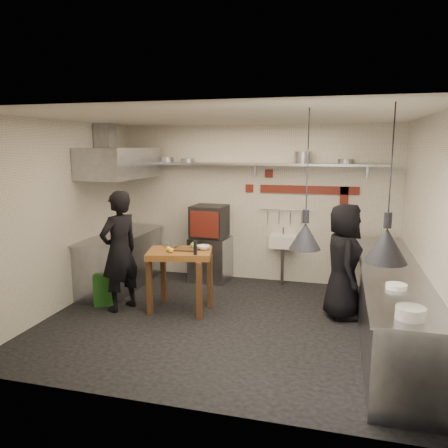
% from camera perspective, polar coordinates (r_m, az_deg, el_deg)
% --- Properties ---
extents(floor, '(5.00, 5.00, 0.00)m').
position_cam_1_polar(floor, '(6.28, 0.18, -12.59)').
color(floor, black).
rests_on(floor, ground).
extents(ceiling, '(5.00, 5.00, 0.00)m').
position_cam_1_polar(ceiling, '(5.81, 0.20, 13.82)').
color(ceiling, silver).
rests_on(ceiling, floor).
extents(wall_back, '(5.00, 0.04, 2.80)m').
position_cam_1_polar(wall_back, '(7.91, 4.05, 2.65)').
color(wall_back, silver).
rests_on(wall_back, floor).
extents(wall_front, '(5.00, 0.04, 2.80)m').
position_cam_1_polar(wall_front, '(3.94, -7.62, -5.06)').
color(wall_front, silver).
rests_on(wall_front, floor).
extents(wall_left, '(0.04, 4.20, 2.80)m').
position_cam_1_polar(wall_left, '(6.94, -20.20, 1.01)').
color(wall_left, silver).
rests_on(wall_left, floor).
extents(wall_right, '(0.04, 4.20, 2.80)m').
position_cam_1_polar(wall_right, '(5.79, 24.88, -1.03)').
color(wall_right, silver).
rests_on(wall_right, floor).
extents(red_band_horiz, '(1.70, 0.02, 0.14)m').
position_cam_1_polar(red_band_horiz, '(7.74, 11.00, 4.41)').
color(red_band_horiz, maroon).
rests_on(red_band_horiz, wall_back).
extents(red_band_vert, '(0.14, 0.02, 1.10)m').
position_cam_1_polar(red_band_vert, '(7.78, 15.29, 0.70)').
color(red_band_vert, maroon).
rests_on(red_band_vert, wall_back).
extents(red_tile_a, '(0.14, 0.02, 0.14)m').
position_cam_1_polar(red_tile_a, '(7.80, 5.89, 6.57)').
color(red_tile_a, maroon).
rests_on(red_tile_a, wall_back).
extents(red_tile_b, '(0.14, 0.02, 0.14)m').
position_cam_1_polar(red_tile_b, '(7.88, 3.34, 4.68)').
color(red_tile_b, maroon).
rests_on(red_tile_b, wall_back).
extents(back_shelf, '(4.60, 0.34, 0.04)m').
position_cam_1_polar(back_shelf, '(7.67, 3.86, 7.82)').
color(back_shelf, gray).
rests_on(back_shelf, wall_back).
extents(shelf_bracket_left, '(0.04, 0.06, 0.24)m').
position_cam_1_polar(shelf_bracket_left, '(8.39, -8.88, 7.23)').
color(shelf_bracket_left, gray).
rests_on(shelf_bracket_left, wall_back).
extents(shelf_bracket_mid, '(0.04, 0.06, 0.24)m').
position_cam_1_polar(shelf_bracket_mid, '(7.82, 4.07, 7.13)').
color(shelf_bracket_mid, gray).
rests_on(shelf_bracket_mid, wall_back).
extents(shelf_bracket_right, '(0.04, 0.06, 0.24)m').
position_cam_1_polar(shelf_bracket_right, '(7.70, 18.19, 6.60)').
color(shelf_bracket_right, gray).
rests_on(shelf_bracket_right, wall_back).
extents(pan_far_left, '(0.29, 0.29, 0.09)m').
position_cam_1_polar(pan_far_left, '(8.14, -7.49, 8.34)').
color(pan_far_left, gray).
rests_on(pan_far_left, back_shelf).
extents(pan_mid_left, '(0.31, 0.31, 0.07)m').
position_cam_1_polar(pan_mid_left, '(7.99, -4.75, 8.29)').
color(pan_mid_left, gray).
rests_on(pan_mid_left, back_shelf).
extents(stock_pot, '(0.30, 0.30, 0.20)m').
position_cam_1_polar(stock_pot, '(7.55, 10.26, 8.56)').
color(stock_pot, gray).
rests_on(stock_pot, back_shelf).
extents(pan_right, '(0.32, 0.32, 0.08)m').
position_cam_1_polar(pan_right, '(7.53, 15.63, 7.89)').
color(pan_right, gray).
rests_on(pan_right, back_shelf).
extents(oven_stand, '(0.71, 0.65, 0.80)m').
position_cam_1_polar(oven_stand, '(7.99, -1.77, -4.57)').
color(oven_stand, gray).
rests_on(oven_stand, floor).
extents(combi_oven, '(0.63, 0.59, 0.58)m').
position_cam_1_polar(combi_oven, '(7.86, -1.93, 0.34)').
color(combi_oven, black).
rests_on(combi_oven, oven_stand).
extents(oven_door, '(0.52, 0.06, 0.46)m').
position_cam_1_polar(oven_door, '(7.56, -2.60, -0.06)').
color(oven_door, maroon).
rests_on(oven_door, combi_oven).
extents(oven_glass, '(0.32, 0.04, 0.34)m').
position_cam_1_polar(oven_glass, '(7.57, -2.40, -0.05)').
color(oven_glass, black).
rests_on(oven_glass, oven_door).
extents(hand_sink, '(0.46, 0.34, 0.22)m').
position_cam_1_polar(hand_sink, '(7.76, 7.74, -2.22)').
color(hand_sink, silver).
rests_on(hand_sink, wall_back).
extents(sink_tap, '(0.03, 0.03, 0.14)m').
position_cam_1_polar(sink_tap, '(7.72, 7.77, -0.91)').
color(sink_tap, gray).
rests_on(sink_tap, hand_sink).
extents(sink_drain, '(0.06, 0.06, 0.66)m').
position_cam_1_polar(sink_drain, '(7.82, 7.63, -5.43)').
color(sink_drain, gray).
rests_on(sink_drain, floor).
extents(utensil_rail, '(0.90, 0.02, 0.02)m').
position_cam_1_polar(utensil_rail, '(7.80, 7.96, 1.88)').
color(utensil_rail, gray).
rests_on(utensil_rail, wall_back).
extents(counter_right, '(0.70, 3.80, 0.90)m').
position_cam_1_polar(counter_right, '(5.98, 20.85, -9.85)').
color(counter_right, gray).
rests_on(counter_right, floor).
extents(counter_right_top, '(0.76, 3.90, 0.03)m').
position_cam_1_polar(counter_right_top, '(5.84, 21.13, -5.55)').
color(counter_right_top, gray).
rests_on(counter_right_top, counter_right).
extents(plate_stack, '(0.33, 0.33, 0.11)m').
position_cam_1_polar(plate_stack, '(4.23, 23.18, -10.64)').
color(plate_stack, silver).
rests_on(plate_stack, counter_right_top).
extents(small_bowl_right, '(0.28, 0.28, 0.05)m').
position_cam_1_polar(small_bowl_right, '(5.04, 21.57, -7.58)').
color(small_bowl_right, silver).
rests_on(small_bowl_right, counter_right_top).
extents(counter_left, '(0.70, 1.90, 0.90)m').
position_cam_1_polar(counter_left, '(7.83, -13.26, -4.77)').
color(counter_left, gray).
rests_on(counter_left, floor).
extents(counter_left_top, '(0.76, 2.00, 0.03)m').
position_cam_1_polar(counter_left_top, '(7.72, -13.40, -1.43)').
color(counter_left_top, gray).
rests_on(counter_left_top, counter_left).
extents(extractor_hood, '(0.78, 1.60, 0.50)m').
position_cam_1_polar(extractor_hood, '(7.56, -13.44, 7.76)').
color(extractor_hood, gray).
rests_on(extractor_hood, ceiling).
extents(hood_duct, '(0.28, 0.28, 0.50)m').
position_cam_1_polar(hood_duct, '(7.67, -15.24, 10.71)').
color(hood_duct, gray).
rests_on(hood_duct, ceiling).
extents(green_bin, '(0.42, 0.42, 0.50)m').
position_cam_1_polar(green_bin, '(7.10, -15.24, -8.10)').
color(green_bin, '#1F571B').
rests_on(green_bin, floor).
extents(prep_table, '(1.04, 0.83, 0.92)m').
position_cam_1_polar(prep_table, '(6.56, -5.73, -7.36)').
color(prep_table, brown).
rests_on(prep_table, floor).
extents(cutting_board, '(0.35, 0.25, 0.02)m').
position_cam_1_polar(cutting_board, '(6.45, -4.85, -3.30)').
color(cutting_board, '#55341C').
rests_on(cutting_board, prep_table).
extents(pepper_mill, '(0.06, 0.06, 0.20)m').
position_cam_1_polar(pepper_mill, '(6.15, -3.78, -3.11)').
color(pepper_mill, black).
rests_on(pepper_mill, prep_table).
extents(lemon_a, '(0.08, 0.08, 0.07)m').
position_cam_1_polar(lemon_a, '(6.38, -7.26, -3.24)').
color(lemon_a, gold).
rests_on(lemon_a, prep_table).
extents(lemon_b, '(0.09, 0.09, 0.07)m').
position_cam_1_polar(lemon_b, '(6.30, -6.93, -3.42)').
color(lemon_b, gold).
rests_on(lemon_b, prep_table).
extents(veg_ball, '(0.14, 0.14, 0.11)m').
position_cam_1_polar(veg_ball, '(6.50, -3.95, -2.84)').
color(veg_ball, olive).
rests_on(veg_ball, prep_table).
extents(steel_tray, '(0.22, 0.17, 0.03)m').
position_cam_1_polar(steel_tray, '(6.66, -6.85, -2.87)').
color(steel_tray, gray).
rests_on(steel_tray, prep_table).
extents(bowl, '(0.25, 0.25, 0.06)m').
position_cam_1_polar(bowl, '(6.46, -2.69, -3.09)').
color(bowl, silver).
rests_on(bowl, prep_table).
extents(heat_lamp_near, '(0.43, 0.43, 1.43)m').
position_cam_1_polar(heat_lamp_near, '(4.51, 10.80, 5.64)').
color(heat_lamp_near, black).
rests_on(heat_lamp_near, ceiling).
extents(heat_lamp_far, '(0.47, 0.47, 1.41)m').
position_cam_1_polar(heat_lamp_far, '(4.11, 20.89, 4.84)').
color(heat_lamp_far, black).
rests_on(heat_lamp_far, ceiling).
extents(chef_left, '(0.65, 0.77, 1.80)m').
position_cam_1_polar(chef_left, '(6.64, -13.50, -3.46)').
color(chef_left, black).
rests_on(chef_left, floor).
extents(chef_right, '(0.64, 0.87, 1.65)m').
position_cam_1_polar(chef_right, '(6.41, 15.35, -4.72)').
color(chef_right, black).
rests_on(chef_right, floor).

